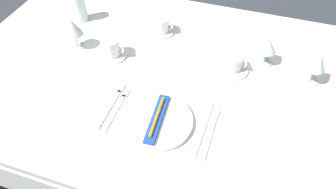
{
  "coord_description": "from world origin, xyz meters",
  "views": [
    {
      "loc": [
        0.24,
        -0.85,
        1.58
      ],
      "look_at": [
        0.01,
        -0.13,
        0.76
      ],
      "focal_mm": 32.58,
      "sensor_mm": 36.0,
      "label": 1
    }
  ],
  "objects_px": {
    "fork_outer": "(117,108)",
    "coffee_cup_right": "(232,62)",
    "coffee_cup_far": "(161,25)",
    "wine_glass_right": "(73,28)",
    "wine_glass_left": "(317,63)",
    "toothbrush_package": "(157,118)",
    "dinner_plate": "(157,121)",
    "spoon_soup": "(213,126)",
    "coffee_cup_left": "(111,47)",
    "drink_tumbler": "(80,9)",
    "dinner_knife": "(202,130)",
    "fork_inner": "(112,104)",
    "wine_glass_centre": "(268,46)"
  },
  "relations": [
    {
      "from": "fork_outer",
      "to": "wine_glass_left",
      "type": "relative_size",
      "value": 1.5
    },
    {
      "from": "spoon_soup",
      "to": "coffee_cup_left",
      "type": "bearing_deg",
      "value": 154.74
    },
    {
      "from": "dinner_plate",
      "to": "wine_glass_centre",
      "type": "height_order",
      "value": "wine_glass_centre"
    },
    {
      "from": "coffee_cup_far",
      "to": "wine_glass_right",
      "type": "relative_size",
      "value": 0.71
    },
    {
      "from": "fork_inner",
      "to": "coffee_cup_left",
      "type": "height_order",
      "value": "coffee_cup_left"
    },
    {
      "from": "dinner_plate",
      "to": "dinner_knife",
      "type": "relative_size",
      "value": 1.03
    },
    {
      "from": "toothbrush_package",
      "to": "coffee_cup_right",
      "type": "distance_m",
      "value": 0.4
    },
    {
      "from": "fork_inner",
      "to": "wine_glass_right",
      "type": "bearing_deg",
      "value": 138.27
    },
    {
      "from": "dinner_plate",
      "to": "wine_glass_left",
      "type": "distance_m",
      "value": 0.63
    },
    {
      "from": "fork_inner",
      "to": "wine_glass_right",
      "type": "height_order",
      "value": "wine_glass_right"
    },
    {
      "from": "spoon_soup",
      "to": "toothbrush_package",
      "type": "bearing_deg",
      "value": -166.49
    },
    {
      "from": "fork_inner",
      "to": "dinner_knife",
      "type": "xyz_separation_m",
      "value": [
        0.34,
        -0.01,
        0.0
      ]
    },
    {
      "from": "fork_outer",
      "to": "spoon_soup",
      "type": "relative_size",
      "value": 0.93
    },
    {
      "from": "wine_glass_centre",
      "to": "spoon_soup",
      "type": "bearing_deg",
      "value": -107.97
    },
    {
      "from": "fork_outer",
      "to": "coffee_cup_right",
      "type": "bearing_deg",
      "value": 42.9
    },
    {
      "from": "fork_inner",
      "to": "coffee_cup_far",
      "type": "distance_m",
      "value": 0.47
    },
    {
      "from": "coffee_cup_far",
      "to": "dinner_plate",
      "type": "bearing_deg",
      "value": -72.25
    },
    {
      "from": "fork_outer",
      "to": "coffee_cup_left",
      "type": "distance_m",
      "value": 0.3
    },
    {
      "from": "wine_glass_centre",
      "to": "drink_tumbler",
      "type": "height_order",
      "value": "drink_tumbler"
    },
    {
      "from": "coffee_cup_left",
      "to": "drink_tumbler",
      "type": "height_order",
      "value": "drink_tumbler"
    },
    {
      "from": "spoon_soup",
      "to": "coffee_cup_far",
      "type": "distance_m",
      "value": 0.57
    },
    {
      "from": "dinner_plate",
      "to": "coffee_cup_right",
      "type": "relative_size",
      "value": 2.46
    },
    {
      "from": "coffee_cup_right",
      "to": "coffee_cup_far",
      "type": "relative_size",
      "value": 1.0
    },
    {
      "from": "toothbrush_package",
      "to": "coffee_cup_left",
      "type": "distance_m",
      "value": 0.41
    },
    {
      "from": "coffee_cup_right",
      "to": "spoon_soup",
      "type": "bearing_deg",
      "value": -91.49
    },
    {
      "from": "fork_inner",
      "to": "wine_glass_left",
      "type": "relative_size",
      "value": 1.57
    },
    {
      "from": "dinner_plate",
      "to": "coffee_cup_far",
      "type": "distance_m",
      "value": 0.52
    },
    {
      "from": "coffee_cup_left",
      "to": "toothbrush_package",
      "type": "bearing_deg",
      "value": -42.5
    },
    {
      "from": "dinner_plate",
      "to": "coffee_cup_far",
      "type": "bearing_deg",
      "value": 107.75
    },
    {
      "from": "wine_glass_left",
      "to": "drink_tumbler",
      "type": "xyz_separation_m",
      "value": [
        -1.05,
        0.1,
        -0.04
      ]
    },
    {
      "from": "dinner_plate",
      "to": "wine_glass_centre",
      "type": "relative_size",
      "value": 2.01
    },
    {
      "from": "drink_tumbler",
      "to": "coffee_cup_far",
      "type": "bearing_deg",
      "value": 2.8
    },
    {
      "from": "spoon_soup",
      "to": "wine_glass_right",
      "type": "distance_m",
      "value": 0.7
    },
    {
      "from": "dinner_plate",
      "to": "wine_glass_right",
      "type": "relative_size",
      "value": 1.75
    },
    {
      "from": "toothbrush_package",
      "to": "dinner_plate",
      "type": "bearing_deg",
      "value": 180.0
    },
    {
      "from": "fork_outer",
      "to": "wine_glass_right",
      "type": "height_order",
      "value": "wine_glass_right"
    },
    {
      "from": "fork_outer",
      "to": "coffee_cup_left",
      "type": "xyz_separation_m",
      "value": [
        -0.14,
        0.26,
        0.04
      ]
    },
    {
      "from": "coffee_cup_left",
      "to": "wine_glass_right",
      "type": "bearing_deg",
      "value": 177.3
    },
    {
      "from": "dinner_knife",
      "to": "wine_glass_left",
      "type": "xyz_separation_m",
      "value": [
        0.34,
        0.36,
        0.09
      ]
    },
    {
      "from": "coffee_cup_left",
      "to": "wine_glass_left",
      "type": "bearing_deg",
      "value": 7.3
    },
    {
      "from": "toothbrush_package",
      "to": "wine_glass_left",
      "type": "height_order",
      "value": "wine_glass_left"
    },
    {
      "from": "spoon_soup",
      "to": "wine_glass_left",
      "type": "xyz_separation_m",
      "value": [
        0.31,
        0.33,
        0.09
      ]
    },
    {
      "from": "toothbrush_package",
      "to": "dinner_knife",
      "type": "xyz_separation_m",
      "value": [
        0.16,
        0.02,
        -0.02
      ]
    },
    {
      "from": "toothbrush_package",
      "to": "dinner_knife",
      "type": "distance_m",
      "value": 0.16
    },
    {
      "from": "toothbrush_package",
      "to": "coffee_cup_right",
      "type": "relative_size",
      "value": 2.11
    },
    {
      "from": "spoon_soup",
      "to": "dinner_plate",
      "type": "bearing_deg",
      "value": -166.49
    },
    {
      "from": "wine_glass_centre",
      "to": "dinner_knife",
      "type": "bearing_deg",
      "value": -110.66
    },
    {
      "from": "dinner_knife",
      "to": "fork_inner",
      "type": "bearing_deg",
      "value": 178.22
    },
    {
      "from": "dinner_knife",
      "to": "wine_glass_centre",
      "type": "xyz_separation_m",
      "value": [
        0.16,
        0.41,
        0.08
      ]
    },
    {
      "from": "dinner_plate",
      "to": "coffee_cup_far",
      "type": "relative_size",
      "value": 2.46
    }
  ]
}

